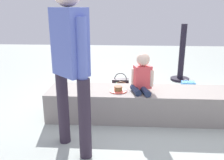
{
  "coord_description": "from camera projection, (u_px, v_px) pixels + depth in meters",
  "views": [
    {
      "loc": [
        -0.21,
        -2.89,
        1.39
      ],
      "look_at": [
        -0.36,
        -0.39,
        0.62
      ],
      "focal_mm": 38.57,
      "sensor_mm": 36.0,
      "label": 1
    }
  ],
  "objects": [
    {
      "name": "ground_plane",
      "position": [
        141.0,
        117.0,
        3.16
      ],
      "size": [
        12.0,
        12.0,
        0.0
      ],
      "primitive_type": "plane",
      "color": "#99A19A"
    },
    {
      "name": "concrete_ledge",
      "position": [
        142.0,
        104.0,
        3.1
      ],
      "size": [
        2.41,
        0.55,
        0.37
      ],
      "primitive_type": "cube",
      "color": "gray",
      "rests_on": "ground_plane"
    },
    {
      "name": "child_seated",
      "position": [
        142.0,
        75.0,
        2.95
      ],
      "size": [
        0.29,
        0.34,
        0.48
      ],
      "color": "#202A47",
      "rests_on": "concrete_ledge"
    },
    {
      "name": "adult_standing",
      "position": [
        70.0,
        53.0,
        2.17
      ],
      "size": [
        0.38,
        0.37,
        1.64
      ],
      "color": "#302636",
      "rests_on": "ground_plane"
    },
    {
      "name": "cake_plate",
      "position": [
        118.0,
        90.0,
        3.0
      ],
      "size": [
        0.22,
        0.22,
        0.07
      ],
      "color": "#E0594C",
      "rests_on": "concrete_ledge"
    },
    {
      "name": "gift_bag",
      "position": [
        187.0,
        91.0,
        3.66
      ],
      "size": [
        0.19,
        0.13,
        0.34
      ],
      "color": "#4C99E0",
      "rests_on": "ground_plane"
    },
    {
      "name": "railing_post",
      "position": [
        181.0,
        60.0,
        4.63
      ],
      "size": [
        0.36,
        0.36,
        1.08
      ],
      "color": "black",
      "rests_on": "ground_plane"
    },
    {
      "name": "water_bottle_near_gift",
      "position": [
        117.0,
        89.0,
        3.9
      ],
      "size": [
        0.07,
        0.07,
        0.22
      ],
      "color": "silver",
      "rests_on": "ground_plane"
    },
    {
      "name": "water_bottle_far_side",
      "position": [
        154.0,
        90.0,
        3.94
      ],
      "size": [
        0.07,
        0.07,
        0.19
      ],
      "color": "silver",
      "rests_on": "ground_plane"
    },
    {
      "name": "party_cup_red",
      "position": [
        169.0,
        88.0,
        4.14
      ],
      "size": [
        0.09,
        0.09,
        0.1
      ],
      "primitive_type": "cylinder",
      "color": "red",
      "rests_on": "ground_plane"
    },
    {
      "name": "handbag_black_leather",
      "position": [
        120.0,
        84.0,
        4.15
      ],
      "size": [
        0.28,
        0.15,
        0.3
      ],
      "color": "black",
      "rests_on": "ground_plane"
    },
    {
      "name": "handbag_brown_canvas",
      "position": [
        121.0,
        95.0,
        3.6
      ],
      "size": [
        0.31,
        0.14,
        0.33
      ],
      "color": "brown",
      "rests_on": "ground_plane"
    }
  ]
}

